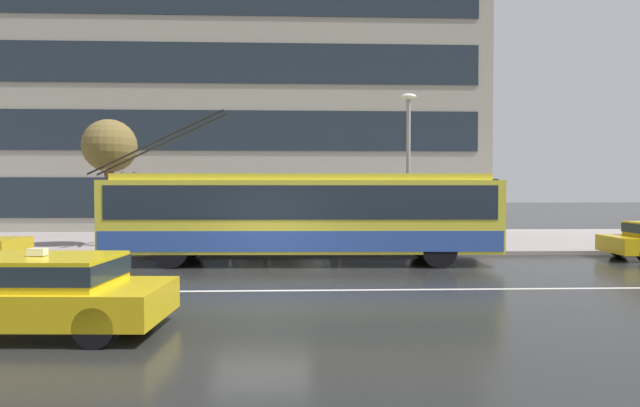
# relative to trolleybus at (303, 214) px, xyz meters

# --- Properties ---
(ground_plane) EXTENTS (160.00, 160.00, 0.00)m
(ground_plane) POSITION_rel_trolleybus_xyz_m (-1.07, -3.31, -1.57)
(ground_plane) COLOR #252625
(sidewalk_slab) EXTENTS (80.00, 10.00, 0.14)m
(sidewalk_slab) POSITION_rel_trolleybus_xyz_m (-1.07, 6.60, -1.50)
(sidewalk_slab) COLOR gray
(sidewalk_slab) RESTS_ON ground_plane
(lane_centre_line) EXTENTS (72.00, 0.14, 0.01)m
(lane_centre_line) POSITION_rel_trolleybus_xyz_m (-1.07, -4.51, -1.57)
(lane_centre_line) COLOR silver
(lane_centre_line) RESTS_ON ground_plane
(trolleybus) EXTENTS (12.90, 2.89, 4.89)m
(trolleybus) POSITION_rel_trolleybus_xyz_m (0.00, 0.00, 0.00)
(trolleybus) COLOR yellow
(trolleybus) RESTS_ON ground_plane
(taxi_oncoming_near) EXTENTS (4.59, 2.02, 1.39)m
(taxi_oncoming_near) POSITION_rel_trolleybus_xyz_m (-4.49, -7.81, -0.87)
(taxi_oncoming_near) COLOR gold
(taxi_oncoming_near) RESTS_ON ground_plane
(bus_shelter) EXTENTS (4.09, 1.59, 2.54)m
(bus_shelter) POSITION_rel_trolleybus_xyz_m (-0.90, 3.97, 0.45)
(bus_shelter) COLOR gray
(bus_shelter) RESTS_ON sidewalk_slab
(pedestrian_at_shelter) EXTENTS (1.37, 1.37, 1.98)m
(pedestrian_at_shelter) POSITION_rel_trolleybus_xyz_m (-3.97, 2.44, 0.15)
(pedestrian_at_shelter) COLOR #2A2B52
(pedestrian_at_shelter) RESTS_ON sidewalk_slab
(pedestrian_approaching_curb) EXTENTS (0.38, 0.38, 1.68)m
(pedestrian_approaching_curb) POSITION_rel_trolleybus_xyz_m (1.48, 4.41, -0.44)
(pedestrian_approaching_curb) COLOR #57574E
(pedestrian_approaching_curb) RESTS_ON sidewalk_slab
(pedestrian_walking_past) EXTENTS (0.51, 0.51, 1.65)m
(pedestrian_walking_past) POSITION_rel_trolleybus_xyz_m (-1.34, 2.65, -0.45)
(pedestrian_walking_past) COLOR #4E5041
(pedestrian_walking_past) RESTS_ON sidewalk_slab
(street_lamp) EXTENTS (0.60, 0.32, 5.86)m
(street_lamp) POSITION_rel_trolleybus_xyz_m (4.02, 2.79, 2.09)
(street_lamp) COLOR gray
(street_lamp) RESTS_ON sidewalk_slab
(street_tree_bare) EXTENTS (2.08, 2.38, 4.99)m
(street_tree_bare) POSITION_rel_trolleybus_xyz_m (-7.58, 3.92, 2.43)
(street_tree_bare) COLOR brown
(street_tree_bare) RESTS_ON sidewalk_slab
(office_tower_corner_left) EXTENTS (28.06, 15.44, 21.75)m
(office_tower_corner_left) POSITION_rel_trolleybus_xyz_m (-3.61, 18.17, 9.31)
(office_tower_corner_left) COLOR #A09A8B
(office_tower_corner_left) RESTS_ON ground_plane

